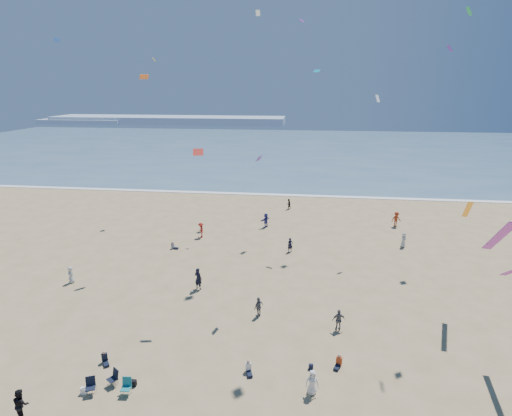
# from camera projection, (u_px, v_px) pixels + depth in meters

# --- Properties ---
(ground) EXTENTS (220.00, 220.00, 0.00)m
(ground) POSITION_uv_depth(u_px,v_px,m) (201.00, 410.00, 21.47)
(ground) COLOR tan
(ground) RESTS_ON ground
(ocean) EXTENTS (220.00, 100.00, 0.06)m
(ocean) POSITION_uv_depth(u_px,v_px,m) (287.00, 149.00, 111.66)
(ocean) COLOR #476B84
(ocean) RESTS_ON ground
(surf_line) EXTENTS (220.00, 1.20, 0.08)m
(surf_line) POSITION_uv_depth(u_px,v_px,m) (272.00, 195.00, 64.18)
(surf_line) COLOR white
(surf_line) RESTS_ON ground
(headland_far) EXTENTS (110.00, 20.00, 3.20)m
(headland_far) POSITION_uv_depth(u_px,v_px,m) (168.00, 120.00, 189.45)
(headland_far) COLOR #7A8EA8
(headland_far) RESTS_ON ground
(headland_near) EXTENTS (40.00, 14.00, 2.00)m
(headland_near) POSITION_uv_depth(u_px,v_px,m) (84.00, 121.00, 189.58)
(headland_near) COLOR #7A8EA8
(headland_near) RESTS_ON ground
(standing_flyers) EXTENTS (35.59, 40.70, 1.95)m
(standing_flyers) POSITION_uv_depth(u_px,v_px,m) (299.00, 267.00, 36.43)
(standing_flyers) COLOR black
(standing_flyers) RESTS_ON ground
(seated_group) EXTENTS (18.58, 24.42, 0.84)m
(seated_group) POSITION_uv_depth(u_px,v_px,m) (232.00, 337.00, 27.03)
(seated_group) COLOR white
(seated_group) RESTS_ON ground
(chair_cluster) EXTENTS (2.71, 1.61, 1.00)m
(chair_cluster) POSITION_uv_depth(u_px,v_px,m) (109.00, 384.00, 22.64)
(chair_cluster) COLOR black
(chair_cluster) RESTS_ON ground
(white_tote) EXTENTS (0.35, 0.20, 0.40)m
(white_tote) POSITION_uv_depth(u_px,v_px,m) (84.00, 391.00, 22.56)
(white_tote) COLOR white
(white_tote) RESTS_ON ground
(black_backpack) EXTENTS (0.30, 0.22, 0.38)m
(black_backpack) POSITION_uv_depth(u_px,v_px,m) (134.00, 383.00, 23.16)
(black_backpack) COLOR black
(black_backpack) RESTS_ON ground
(navy_bag) EXTENTS (0.28, 0.18, 0.34)m
(navy_bag) POSITION_uv_depth(u_px,v_px,m) (311.00, 367.00, 24.55)
(navy_bag) COLOR black
(navy_bag) RESTS_ON ground
(kites_aloft) EXTENTS (37.48, 41.83, 29.63)m
(kites_aloft) POSITION_uv_depth(u_px,v_px,m) (365.00, 109.00, 28.56)
(kites_aloft) COLOR purple
(kites_aloft) RESTS_ON ground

